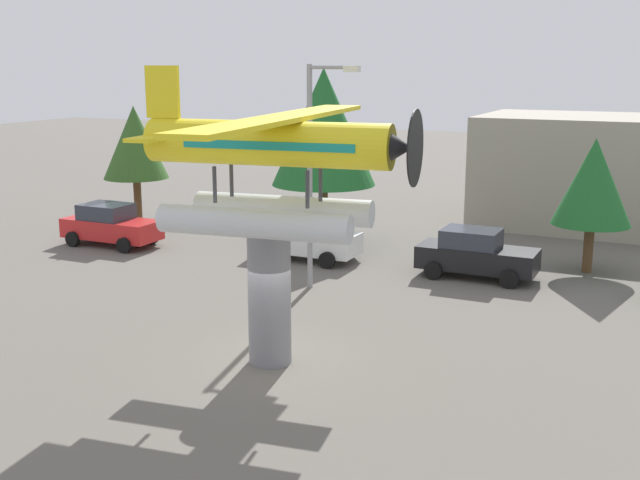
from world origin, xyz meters
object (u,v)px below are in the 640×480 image
Objects in this scene: tree_center_back at (593,182)px; car_near_red at (110,225)px; tree_east at (324,127)px; car_far_black at (476,254)px; car_mid_white at (304,237)px; display_pedestal at (270,297)px; floatplane_monument at (273,163)px; streetlight_primary at (315,161)px; tree_west at (135,143)px; storefront_building at (596,171)px.

car_near_red is at bearing -167.88° from tree_center_back.
car_far_black is at bearing -18.42° from tree_east.
car_near_red is 1.00× the size of car_far_black.
car_mid_white and car_far_black have the same top height.
car_mid_white is at bearing -178.09° from car_far_black.
tree_center_back is (6.24, 12.87, 1.60)m from display_pedestal.
streetlight_primary is (-2.06, 6.69, -0.78)m from floatplane_monument.
tree_west reaches higher than car_near_red.
car_mid_white is (-4.07, 10.14, -0.87)m from display_pedestal.
floatplane_monument is 2.11× the size of tree_center_back.
floatplane_monument is 1.39× the size of streetlight_primary.
tree_center_back is (6.11, 12.86, -1.82)m from floatplane_monument.
car_near_red is at bearing -171.27° from car_mid_white.
display_pedestal is at bearing -41.82° from tree_west.
floatplane_monument is 14.35m from tree_center_back.
car_near_red is (-12.56, 8.84, -0.87)m from display_pedestal.
storefront_building is (7.28, 15.30, -1.81)m from streetlight_primary.
display_pedestal is 0.71× the size of tree_center_back.
tree_east is at bearing 112.66° from streetlight_primary.
floatplane_monument is 13.53m from tree_east.
tree_center_back is at bearing -84.47° from storefront_building.
storefront_building is (9.42, 11.86, 1.70)m from car_mid_white.
tree_west is (-12.05, 5.81, -0.44)m from streetlight_primary.
car_near_red is 0.85× the size of tree_center_back.
car_near_red is 0.56× the size of streetlight_primary.
car_far_black is (2.56, 10.35, -4.29)m from floatplane_monument.
streetlight_primary is 10.29m from tree_center_back.
tree_center_back reaches higher than car_far_black.
streetlight_primary is (2.14, -3.44, 3.51)m from car_mid_white.
storefront_building is (2.66, 11.63, 1.70)m from car_far_black.
tree_east is (-4.58, 12.73, -0.20)m from floatplane_monument.
display_pedestal is 18.89m from tree_west.
streetlight_primary is at bearing -58.12° from car_mid_white.
display_pedestal is 14.39m from tree_center_back.
car_far_black is at bearing -7.32° from tree_west.
tree_east reaches higher than tree_center_back.
car_near_red is 19.39m from tree_center_back.
floatplane_monument reaches higher than car_near_red.
storefront_building is 2.14× the size of tree_center_back.
storefront_building is at bearing 69.15° from floatplane_monument.
display_pedestal is 10.74m from car_far_black.
tree_east is (-2.52, 6.04, 0.58)m from streetlight_primary.
streetlight_primary is (-1.93, 6.70, 2.64)m from display_pedestal.
display_pedestal is 3.42m from floatplane_monument.
car_mid_white is 10.64m from tree_west.
car_near_red is 9.89m from tree_east.
floatplane_monument reaches higher than tree_west.
tree_east is 1.49× the size of tree_center_back.
tree_west is at bearing 131.00° from floatplane_monument.
car_far_black is 0.85× the size of tree_center_back.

